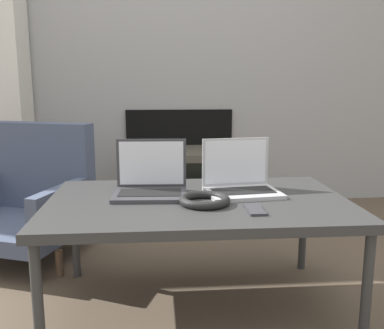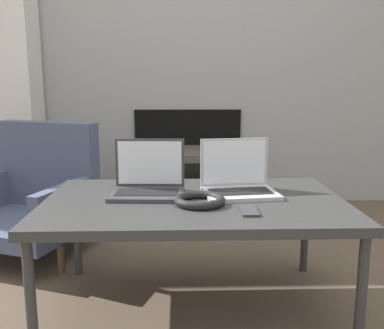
{
  "view_description": "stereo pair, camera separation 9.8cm",
  "coord_description": "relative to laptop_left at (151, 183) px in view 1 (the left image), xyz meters",
  "views": [
    {
      "loc": [
        -0.16,
        -1.3,
        0.91
      ],
      "look_at": [
        0.0,
        0.63,
        0.54
      ],
      "focal_mm": 40.0,
      "sensor_mm": 36.0,
      "label": 1
    },
    {
      "loc": [
        -0.06,
        -1.31,
        0.91
      ],
      "look_at": [
        0.0,
        0.63,
        0.54
      ],
      "focal_mm": 40.0,
      "sensor_mm": 36.0,
      "label": 2
    }
  ],
  "objects": [
    {
      "name": "headphones",
      "position": [
        0.2,
        -0.16,
        -0.03
      ],
      "size": [
        0.2,
        0.2,
        0.03
      ],
      "color": "black",
      "rests_on": "table"
    },
    {
      "name": "armchair",
      "position": [
        -0.67,
        0.57,
        -0.2
      ],
      "size": [
        0.77,
        0.75,
        0.7
      ],
      "rotation": [
        0.0,
        0.0,
        -0.35
      ],
      "color": "#47516B",
      "rests_on": "ground_plane"
    },
    {
      "name": "phone",
      "position": [
        0.38,
        -0.27,
        -0.04
      ],
      "size": [
        0.06,
        0.13,
        0.01
      ],
      "color": "#333338",
      "rests_on": "table"
    },
    {
      "name": "tv",
      "position": [
        0.2,
        1.22,
        -0.28
      ],
      "size": [
        0.54,
        0.49,
        0.45
      ],
      "color": "#4C473D",
      "rests_on": "ground_plane"
    },
    {
      "name": "wall_back",
      "position": [
        0.19,
        1.52,
        0.78
      ],
      "size": [
        7.0,
        0.08,
        2.6
      ],
      "color": "#999999",
      "rests_on": "ground_plane"
    },
    {
      "name": "laptop_left",
      "position": [
        0.0,
        0.0,
        0.0
      ],
      "size": [
        0.31,
        0.24,
        0.22
      ],
      "rotation": [
        0.0,
        0.0,
        -0.05
      ],
      "color": "#38383D",
      "rests_on": "table"
    },
    {
      "name": "laptop_right",
      "position": [
        0.37,
        -0.0,
        0.0
      ],
      "size": [
        0.32,
        0.26,
        0.22
      ],
      "rotation": [
        0.0,
        0.0,
        0.12
      ],
      "color": "#B2B2B7",
      "rests_on": "table"
    },
    {
      "name": "table",
      "position": [
        0.19,
        -0.09,
        -0.08
      ],
      "size": [
        1.18,
        0.73,
        0.46
      ],
      "color": "#333333",
      "rests_on": "ground_plane"
    }
  ]
}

